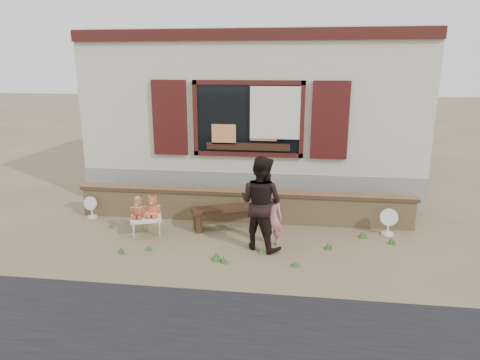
# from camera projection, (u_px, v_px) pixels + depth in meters

# --- Properties ---
(ground) EXTENTS (80.00, 80.00, 0.00)m
(ground) POSITION_uv_depth(u_px,v_px,m) (236.00, 238.00, 8.21)
(ground) COLOR brown
(ground) RESTS_ON ground
(shopfront) EXTENTS (8.04, 5.13, 4.00)m
(shopfront) POSITION_uv_depth(u_px,v_px,m) (258.00, 110.00, 11.98)
(shopfront) COLOR #AEA48D
(shopfront) RESTS_ON ground
(brick_wall) EXTENTS (7.10, 0.36, 0.67)m
(brick_wall) POSITION_uv_depth(u_px,v_px,m) (243.00, 205.00, 9.07)
(brick_wall) COLOR tan
(brick_wall) RESTS_ON ground
(bench) EXTENTS (1.75, 1.05, 0.45)m
(bench) POSITION_uv_depth(u_px,v_px,m) (234.00, 212.00, 8.70)
(bench) COLOR black
(bench) RESTS_ON ground
(folding_chair) EXTENTS (0.71, 0.67, 0.36)m
(folding_chair) POSITION_uv_depth(u_px,v_px,m) (146.00, 219.00, 8.33)
(folding_chair) COLOR silver
(folding_chair) RESTS_ON ground
(teddy_bear_left) EXTENTS (0.37, 0.35, 0.42)m
(teddy_bear_left) POSITION_uv_depth(u_px,v_px,m) (138.00, 207.00, 8.24)
(teddy_bear_left) COLOR brown
(teddy_bear_left) RESTS_ON folding_chair
(teddy_bear_right) EXTENTS (0.39, 0.37, 0.43)m
(teddy_bear_right) POSITION_uv_depth(u_px,v_px,m) (153.00, 206.00, 8.29)
(teddy_bear_right) COLOR #99442A
(teddy_bear_right) RESTS_ON folding_chair
(child) EXTENTS (0.38, 0.27, 1.01)m
(child) POSITION_uv_depth(u_px,v_px,m) (272.00, 218.00, 7.82)
(child) COLOR #D07C88
(child) RESTS_ON ground
(adult) EXTENTS (1.03, 0.95, 1.71)m
(adult) POSITION_uv_depth(u_px,v_px,m) (261.00, 203.00, 7.57)
(adult) COLOR black
(adult) RESTS_ON ground
(fan_left) EXTENTS (0.31, 0.20, 0.48)m
(fan_left) POSITION_uv_depth(u_px,v_px,m) (91.00, 207.00, 9.27)
(fan_left) COLOR silver
(fan_left) RESTS_ON ground
(fan_right) EXTENTS (0.35, 0.23, 0.54)m
(fan_right) POSITION_uv_depth(u_px,v_px,m) (389.00, 222.00, 8.31)
(fan_right) COLOR white
(fan_right) RESTS_ON ground
(grass_tufts) EXTENTS (5.64, 1.58, 0.15)m
(grass_tufts) POSITION_uv_depth(u_px,v_px,m) (267.00, 247.00, 7.65)
(grass_tufts) COLOR #325A24
(grass_tufts) RESTS_ON ground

